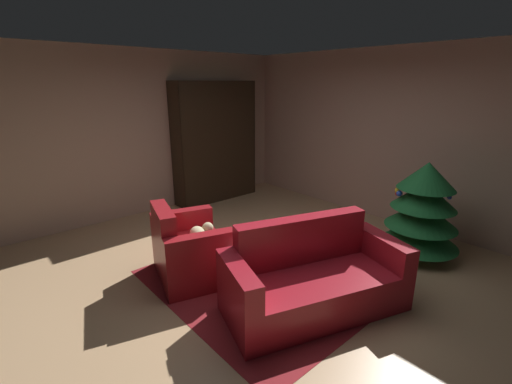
{
  "coord_description": "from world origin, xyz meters",
  "views": [
    {
      "loc": [
        2.71,
        -2.52,
        2.19
      ],
      "look_at": [
        -0.21,
        0.06,
        0.97
      ],
      "focal_mm": 24.73,
      "sensor_mm": 36.0,
      "label": 1
    }
  ],
  "objects_px": {
    "bookshelf_unit": "(221,143)",
    "coffee_table": "(267,251)",
    "book_stack_on_table": "(264,245)",
    "decorated_tree": "(422,210)",
    "couch_red": "(313,280)",
    "bottle_on_table": "(281,235)",
    "armchair_red": "(189,251)"
  },
  "relations": [
    {
      "from": "couch_red",
      "to": "book_stack_on_table",
      "type": "relative_size",
      "value": 9.11
    },
    {
      "from": "bookshelf_unit",
      "to": "decorated_tree",
      "type": "bearing_deg",
      "value": 7.23
    },
    {
      "from": "coffee_table",
      "to": "bottle_on_table",
      "type": "distance_m",
      "value": 0.25
    },
    {
      "from": "coffee_table",
      "to": "armchair_red",
      "type": "bearing_deg",
      "value": -142.6
    },
    {
      "from": "bookshelf_unit",
      "to": "couch_red",
      "type": "bearing_deg",
      "value": -22.51
    },
    {
      "from": "bottle_on_table",
      "to": "decorated_tree",
      "type": "xyz_separation_m",
      "value": [
        0.8,
        1.76,
        0.1
      ]
    },
    {
      "from": "armchair_red",
      "to": "coffee_table",
      "type": "relative_size",
      "value": 1.44
    },
    {
      "from": "bookshelf_unit",
      "to": "book_stack_on_table",
      "type": "bearing_deg",
      "value": -28.11
    },
    {
      "from": "bookshelf_unit",
      "to": "bottle_on_table",
      "type": "relative_size",
      "value": 10.07
    },
    {
      "from": "decorated_tree",
      "to": "couch_red",
      "type": "bearing_deg",
      "value": -95.32
    },
    {
      "from": "book_stack_on_table",
      "to": "decorated_tree",
      "type": "height_order",
      "value": "decorated_tree"
    },
    {
      "from": "book_stack_on_table",
      "to": "bottle_on_table",
      "type": "bearing_deg",
      "value": 87.4
    },
    {
      "from": "armchair_red",
      "to": "couch_red",
      "type": "bearing_deg",
      "value": 24.46
    },
    {
      "from": "coffee_table",
      "to": "bottle_on_table",
      "type": "xyz_separation_m",
      "value": [
        -0.01,
        0.22,
        0.12
      ]
    },
    {
      "from": "bookshelf_unit",
      "to": "bottle_on_table",
      "type": "bearing_deg",
      "value": -24.09
    },
    {
      "from": "coffee_table",
      "to": "book_stack_on_table",
      "type": "distance_m",
      "value": 0.09
    },
    {
      "from": "book_stack_on_table",
      "to": "bookshelf_unit",
      "type": "bearing_deg",
      "value": 151.89
    },
    {
      "from": "coffee_table",
      "to": "decorated_tree",
      "type": "relative_size",
      "value": 0.63
    },
    {
      "from": "bookshelf_unit",
      "to": "coffee_table",
      "type": "distance_m",
      "value": 3.34
    },
    {
      "from": "bookshelf_unit",
      "to": "couch_red",
      "type": "relative_size",
      "value": 1.14
    },
    {
      "from": "armchair_red",
      "to": "couch_red",
      "type": "relative_size",
      "value": 0.58
    },
    {
      "from": "couch_red",
      "to": "bottle_on_table",
      "type": "xyz_separation_m",
      "value": [
        -0.62,
        0.16,
        0.23
      ]
    },
    {
      "from": "coffee_table",
      "to": "couch_red",
      "type": "bearing_deg",
      "value": 4.89
    },
    {
      "from": "decorated_tree",
      "to": "bottle_on_table",
      "type": "bearing_deg",
      "value": -114.46
    },
    {
      "from": "coffee_table",
      "to": "decorated_tree",
      "type": "xyz_separation_m",
      "value": [
        0.79,
        1.98,
        0.22
      ]
    },
    {
      "from": "armchair_red",
      "to": "book_stack_on_table",
      "type": "bearing_deg",
      "value": 36.64
    },
    {
      "from": "armchair_red",
      "to": "decorated_tree",
      "type": "height_order",
      "value": "decorated_tree"
    },
    {
      "from": "book_stack_on_table",
      "to": "decorated_tree",
      "type": "relative_size",
      "value": 0.17
    },
    {
      "from": "bookshelf_unit",
      "to": "book_stack_on_table",
      "type": "relative_size",
      "value": 10.39
    },
    {
      "from": "armchair_red",
      "to": "decorated_tree",
      "type": "relative_size",
      "value": 0.9
    },
    {
      "from": "couch_red",
      "to": "armchair_red",
      "type": "bearing_deg",
      "value": -155.54
    },
    {
      "from": "bottle_on_table",
      "to": "armchair_red",
      "type": "bearing_deg",
      "value": -132.96
    }
  ]
}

